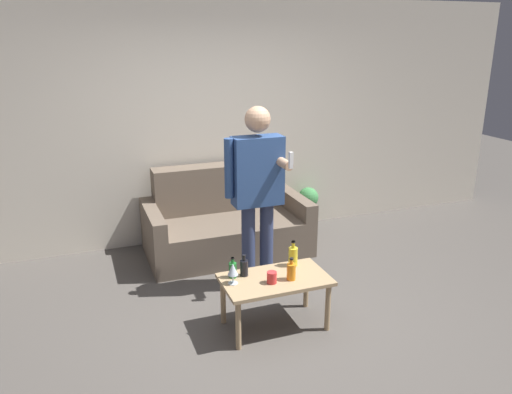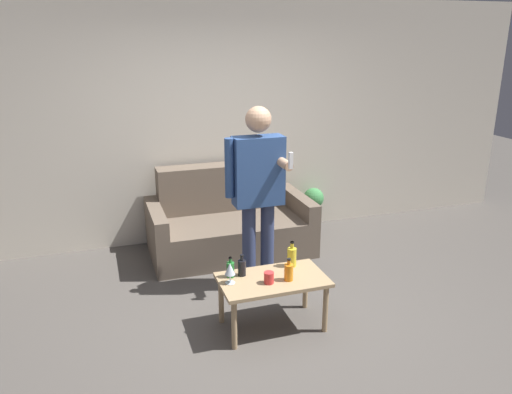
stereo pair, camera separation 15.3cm
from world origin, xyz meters
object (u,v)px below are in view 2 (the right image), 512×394
at_px(couch, 229,223).
at_px(person_standing_front, 258,186).
at_px(bottle_orange, 292,256).
at_px(coffee_table, 273,285).

distance_m(couch, person_standing_front, 1.16).
height_order(couch, bottle_orange, couch).
bearing_deg(person_standing_front, couch, 91.66).
xyz_separation_m(couch, coffee_table, (-0.08, -1.63, 0.06)).
height_order(coffee_table, person_standing_front, person_standing_front).
relative_size(couch, coffee_table, 2.02).
bearing_deg(person_standing_front, bottle_orange, -77.07).
relative_size(bottle_orange, person_standing_front, 0.13).
relative_size(couch, person_standing_front, 1.01).
xyz_separation_m(couch, bottle_orange, (0.15, -1.47, 0.21)).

